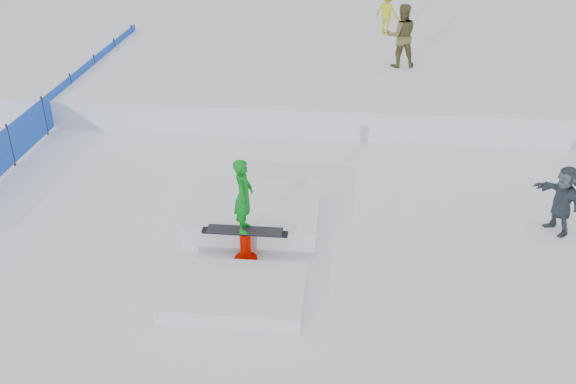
# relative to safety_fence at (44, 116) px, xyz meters

# --- Properties ---
(ground) EXTENTS (120.00, 120.00, 0.00)m
(ground) POSITION_rel_safety_fence_xyz_m (6.50, -6.60, -0.55)
(ground) COLOR white
(snow_midrise) EXTENTS (50.00, 18.00, 0.80)m
(snow_midrise) POSITION_rel_safety_fence_xyz_m (6.50, 9.40, -0.15)
(snow_midrise) COLOR white
(snow_midrise) RESTS_ON ground
(safety_fence) EXTENTS (0.05, 16.00, 1.10)m
(safety_fence) POSITION_rel_safety_fence_xyz_m (0.00, 0.00, 0.00)
(safety_fence) COLOR blue
(safety_fence) RESTS_ON ground
(walker_olive) EXTENTS (1.03, 0.86, 1.93)m
(walker_olive) POSITION_rel_safety_fence_xyz_m (9.60, 4.51, 1.21)
(walker_olive) COLOR brown
(walker_olive) RESTS_ON snow_midrise
(walker_ygreen) EXTENTS (1.17, 1.07, 1.58)m
(walker_ygreen) POSITION_rel_safety_fence_xyz_m (9.33, 8.42, 1.04)
(walker_ygreen) COLOR gold
(walker_ygreen) RESTS_ON snow_midrise
(spectator_dark) EXTENTS (1.01, 1.39, 1.45)m
(spectator_dark) POSITION_rel_safety_fence_xyz_m (12.40, -3.70, 0.17)
(spectator_dark) COLOR #36424D
(spectator_dark) RESTS_ON ground
(jib_rail_feature) EXTENTS (2.60, 4.40, 2.11)m
(jib_rail_feature) POSITION_rel_safety_fence_xyz_m (6.27, -4.79, -0.25)
(jib_rail_feature) COLOR white
(jib_rail_feature) RESTS_ON ground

